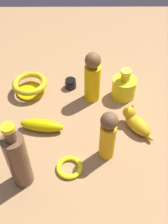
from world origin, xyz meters
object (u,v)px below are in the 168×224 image
person_figure_adult (93,77)px  person_figure_child (109,135)px  bowl (31,85)px  bottle_tall (19,160)px  bangle (71,167)px  cat_figurine (137,122)px  bottle_short (125,87)px  banana (43,125)px  nail_polish_jar (71,83)px

person_figure_adult → person_figure_child: (0.04, -0.28, -0.01)m
bowl → person_figure_child: person_figure_child is taller
bottle_tall → bangle: bottle_tall is taller
person_figure_child → bangle: bearing=-154.8°
bowl → bangle: bearing=-65.0°
cat_figurine → bottle_tall: (-0.37, -0.21, 0.07)m
person_figure_adult → bottle_short: bearing=5.1°
bottle_short → bangle: (-0.21, -0.35, -0.04)m
person_figure_adult → bowl: bearing=171.5°
person_figure_adult → cat_figurine: 0.23m
bowl → banana: (0.07, -0.21, -0.01)m
bangle → banana: bearing=122.3°
person_figure_adult → cat_figurine: person_figure_adult is taller
nail_polish_jar → bangle: nail_polish_jar is taller
bottle_short → bowl: bearing=176.1°
banana → bowl: bearing=116.4°
person_figure_adult → banana: person_figure_adult is taller
bottle_tall → person_figure_adult: bearing=59.3°
person_figure_adult → nail_polish_jar: size_ratio=4.50×
banana → nail_polish_jar: bearing=75.9°
bowl → nail_polish_jar: (0.17, 0.03, -0.02)m
nail_polish_jar → banana: 0.26m
nail_polish_jar → banana: (-0.10, -0.24, 0.00)m
cat_figurine → person_figure_child: (-0.11, -0.12, 0.07)m
bowl → bangle: size_ratio=1.67×
nail_polish_jar → bottle_tall: bottle_tall is taller
cat_figurine → bottle_tall: 0.44m
bottle_short → nail_polish_jar: 0.23m
bowl → nail_polish_jar: size_ratio=3.01×
bottle_short → cat_figurine: size_ratio=0.98×
cat_figurine → person_figure_child: size_ratio=0.68×
person_figure_adult → person_figure_child: bearing=-81.8°
bottle_short → person_figure_child: size_ratio=0.66×
person_figure_child → cat_figurine: bearing=45.9°
nail_polish_jar → cat_figurine: size_ratio=0.36×
bowl → bangle: 0.41m
bowl → bottle_short: size_ratio=1.11×
nail_polish_jar → person_figure_adult: bearing=-37.1°
bangle → person_figure_child: bearing=25.2°
bottle_short → person_figure_child: (-0.09, -0.29, 0.05)m
person_figure_adult → nail_polish_jar: bearing=142.9°
bottle_short → bangle: 0.41m
person_figure_adult → person_figure_child: person_figure_adult is taller
person_figure_adult → banana: size_ratio=1.34×
person_figure_adult → bottle_tall: (-0.22, -0.37, 0.00)m
person_figure_adult → nail_polish_jar: (-0.09, 0.07, -0.09)m
bangle → bowl: bearing=115.0°
cat_figurine → person_figure_child: person_figure_child is taller
nail_polish_jar → cat_figurine: bearing=-43.5°
person_figure_adult → cat_figurine: (0.15, -0.16, -0.07)m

